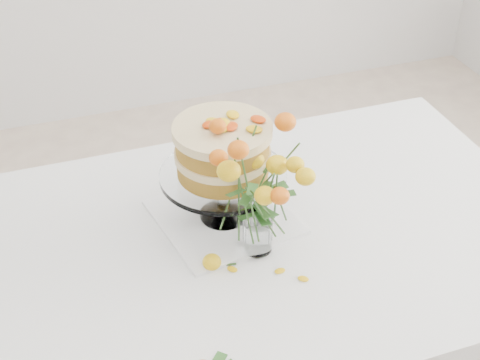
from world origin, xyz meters
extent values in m
cube|color=tan|center=(0.00, 0.00, 0.73)|extent=(1.40, 0.90, 0.04)
cylinder|color=tan|center=(-0.62, 0.37, 0.35)|extent=(0.06, 0.06, 0.71)
cylinder|color=tan|center=(0.62, 0.37, 0.35)|extent=(0.06, 0.06, 0.71)
cube|color=silver|center=(0.00, 0.00, 0.75)|extent=(1.42, 0.92, 0.01)
cube|color=silver|center=(0.00, 0.46, 0.65)|extent=(1.42, 0.01, 0.20)
cube|color=white|center=(-0.08, 0.08, 0.76)|extent=(0.36, 0.36, 0.01)
cylinder|color=white|center=(-0.08, 0.08, 0.84)|extent=(0.03, 0.03, 0.10)
cylinder|color=white|center=(-0.08, 0.08, 0.89)|extent=(0.30, 0.30, 0.01)
cylinder|color=olive|center=(-0.08, 0.08, 0.92)|extent=(0.29, 0.29, 0.04)
cylinder|color=beige|center=(-0.08, 0.08, 0.95)|extent=(0.30, 0.30, 0.02)
cylinder|color=olive|center=(-0.08, 0.08, 0.98)|extent=(0.29, 0.29, 0.04)
cylinder|color=beige|center=(-0.08, 0.08, 1.01)|extent=(0.30, 0.30, 0.02)
cylinder|color=white|center=(-0.04, -0.06, 0.76)|extent=(0.05, 0.05, 0.01)
cylinder|color=white|center=(-0.04, -0.06, 0.80)|extent=(0.07, 0.07, 0.08)
ellipsoid|color=yellow|center=(-0.16, -0.08, 0.77)|extent=(0.04, 0.04, 0.04)
cylinder|color=#315622|center=(-0.13, -0.08, 0.76)|extent=(0.05, 0.01, 0.00)
ellipsoid|color=yellow|center=(-0.12, -0.10, 0.76)|extent=(0.03, 0.02, 0.00)
ellipsoid|color=yellow|center=(-0.02, -0.14, 0.76)|extent=(0.03, 0.02, 0.00)
ellipsoid|color=yellow|center=(0.02, -0.18, 0.76)|extent=(0.03, 0.02, 0.00)
camera|label=1|loc=(-0.46, -1.14, 1.82)|focal=50.00mm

